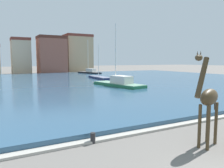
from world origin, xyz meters
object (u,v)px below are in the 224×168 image
sailboat_navy (98,78)px  sailboat_green (116,84)px  giraffe_statue (208,99)px  sailboat_black (88,72)px  mooring_bollard (93,138)px

sailboat_navy → sailboat_green: bearing=-103.9°
giraffe_statue → sailboat_black: sailboat_black is taller
sailboat_green → mooring_bollard: 20.65m
sailboat_black → sailboat_navy: bearing=-106.1°
giraffe_statue → mooring_bollard: giraffe_statue is taller
giraffe_statue → sailboat_black: bearing=73.5°
giraffe_statue → sailboat_navy: bearing=73.4°
sailboat_navy → sailboat_black: sailboat_black is taller
giraffe_statue → sailboat_black: 52.55m
sailboat_navy → giraffe_statue: bearing=-106.6°
sailboat_navy → mooring_bollard: (-14.12, -30.08, -0.15)m
sailboat_green → giraffe_statue: bearing=-108.3°
sailboat_navy → sailboat_black: size_ratio=0.95×
sailboat_green → sailboat_black: size_ratio=1.07×
giraffe_statue → sailboat_navy: sailboat_navy is taller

